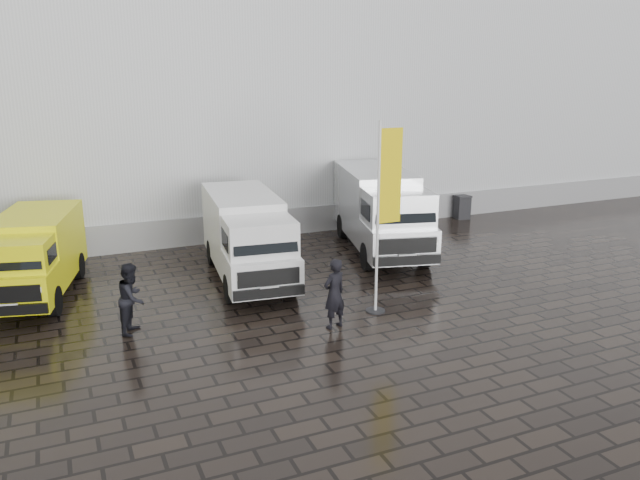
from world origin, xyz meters
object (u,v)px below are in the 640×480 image
object	(u,v)px
person_front	(334,294)
person_tent	(132,298)
van_yellow	(33,258)
van_silver	(380,212)
wheelie_bin	(462,207)
van_white	(247,239)
flagpole	(384,208)

from	to	relation	value
person_front	person_tent	world-z (taller)	person_front
van_yellow	van_silver	distance (m)	10.82
person_front	person_tent	xyz separation A→B (m)	(-4.49, 1.67, -0.02)
van_yellow	wheelie_bin	distance (m)	16.50
van_silver	van_white	bearing A→B (deg)	-154.26
flagpole	wheelie_bin	xyz separation A→B (m)	(8.00, 7.65, -2.23)
person_tent	van_silver	bearing A→B (deg)	-40.78
wheelie_bin	person_front	distance (m)	12.59
van_yellow	van_silver	bearing A→B (deg)	14.85
flagpole	person_tent	xyz separation A→B (m)	(-6.08, 1.17, -1.87)
flagpole	person_front	bearing A→B (deg)	-162.53
van_yellow	person_front	distance (m)	8.42
van_silver	person_tent	size ratio (longest dim) A/B	3.65
van_white	wheelie_bin	size ratio (longest dim) A/B	5.81
wheelie_bin	person_tent	distance (m)	15.50
van_white	wheelie_bin	distance (m)	11.14
van_white	flagpole	bearing A→B (deg)	-51.20
van_silver	wheelie_bin	world-z (taller)	van_silver
van_white	person_tent	size ratio (longest dim) A/B	3.33
van_yellow	van_white	world-z (taller)	van_white
van_yellow	person_tent	xyz separation A→B (m)	(2.14, -3.51, -0.25)
wheelie_bin	person_tent	world-z (taller)	person_tent
van_yellow	flagpole	world-z (taller)	flagpole
flagpole	van_yellow	bearing A→B (deg)	150.32
van_yellow	flagpole	bearing A→B (deg)	-15.74
wheelie_bin	person_front	xyz separation A→B (m)	(-9.59, -8.15, 0.38)
person_front	person_tent	distance (m)	4.79
van_yellow	wheelie_bin	bearing A→B (deg)	24.28
van_white	person_tent	distance (m)	4.52
van_silver	person_tent	world-z (taller)	van_silver
wheelie_bin	flagpole	bearing A→B (deg)	-129.53
van_white	van_yellow	bearing A→B (deg)	177.74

